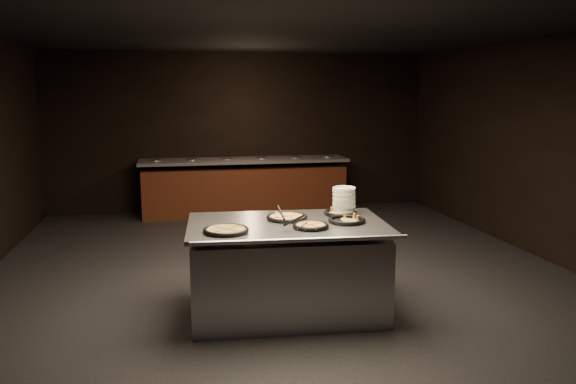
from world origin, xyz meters
name	(u,v)px	position (x,y,z in m)	size (l,w,h in m)	color
room	(282,155)	(0.00, 0.00, 1.45)	(7.02, 8.02, 2.92)	black
salad_bar	(245,190)	(0.00, 3.56, 0.44)	(3.70, 0.83, 1.18)	#5D2415
serving_counter	(287,270)	(-0.18, -1.19, 0.44)	(1.99, 1.36, 0.92)	#B9BCC1
plate_stack	(344,200)	(0.49, -0.86, 1.05)	(0.24, 0.24, 0.27)	white
pan_veggie_whole	(226,230)	(-0.80, -1.45, 0.94)	(0.42, 0.42, 0.04)	black
pan_cheese_whole	(287,217)	(-0.15, -1.04, 0.94)	(0.41, 0.41, 0.04)	black
pan_cheese_slices_a	(340,213)	(0.43, -0.93, 0.94)	(0.34, 0.34, 0.04)	black
pan_cheese_slices_b	(311,226)	(-0.01, -1.44, 0.94)	(0.34, 0.34, 0.04)	black
pan_veggie_slices	(347,220)	(0.39, -1.28, 0.94)	(0.37, 0.37, 0.04)	black
server_left	(279,214)	(-0.24, -1.10, 0.99)	(0.12, 0.30, 0.15)	#B9BCC1
server_right	(299,223)	(-0.14, -1.53, 0.99)	(0.31, 0.13, 0.15)	#B9BCC1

